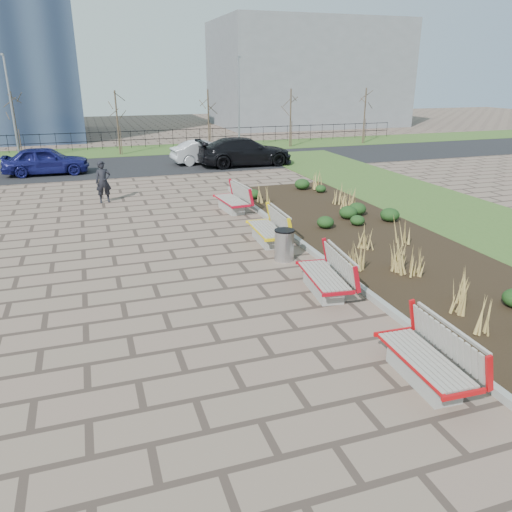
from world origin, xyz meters
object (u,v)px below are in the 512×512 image
object	(u,v)px
bench_d	(231,198)
car_black	(245,152)
bench_a	(425,356)
litter_bin	(284,245)
lamp_west	(12,109)
bench_c	(267,227)
lamp_east	(239,105)
bench_b	(323,273)
car_blue	(46,161)
car_silver	(206,152)
pedestrian	(103,182)

from	to	relation	value
bench_d	car_black	distance (m)	10.18
bench_a	car_black	size ratio (longest dim) A/B	0.38
litter_bin	lamp_west	xyz separation A→B (m)	(-8.94, 21.23, 2.60)
bench_c	lamp_east	xyz separation A→B (m)	(5.00, 19.58, 2.54)
lamp_west	car_black	bearing A→B (deg)	-25.53
bench_b	car_blue	size ratio (longest dim) A/B	0.49
litter_bin	car_silver	world-z (taller)	car_silver
bench_c	car_black	size ratio (longest dim) A/B	0.38
bench_c	pedestrian	size ratio (longest dim) A/B	1.23
bench_a	bench_b	size ratio (longest dim) A/B	1.00
bench_a	litter_bin	xyz separation A→B (m)	(-0.06, 6.33, -0.06)
litter_bin	bench_d	bearing A→B (deg)	89.38
bench_c	litter_bin	distance (m)	1.65
bench_b	lamp_east	xyz separation A→B (m)	(5.00, 23.63, 2.54)
litter_bin	car_blue	world-z (taller)	car_blue
car_silver	lamp_east	xyz separation A→B (m)	(3.43, 4.56, 2.35)
bench_b	bench_d	world-z (taller)	same
bench_b	car_black	distance (m)	17.99
bench_a	car_blue	bearing A→B (deg)	110.03
bench_b	bench_d	size ratio (longest dim) A/B	1.00
bench_a	car_silver	xyz separation A→B (m)	(1.57, 23.00, 0.19)
bench_a	bench_c	world-z (taller)	same
car_black	lamp_east	bearing A→B (deg)	-13.29
car_blue	bench_c	bearing A→B (deg)	-151.93
bench_d	lamp_west	size ratio (longest dim) A/B	0.35
bench_a	bench_c	distance (m)	7.98
bench_b	bench_c	world-z (taller)	same
lamp_west	bench_a	bearing A→B (deg)	-71.92
litter_bin	lamp_west	distance (m)	23.18
bench_b	litter_bin	distance (m)	2.40
bench_c	pedestrian	distance (m)	8.43
bench_d	car_blue	bearing A→B (deg)	120.01
pedestrian	lamp_west	distance (m)	13.44
bench_a	lamp_west	xyz separation A→B (m)	(-9.00, 27.56, 2.54)
bench_c	lamp_west	xyz separation A→B (m)	(-9.00, 19.58, 2.54)
bench_a	bench_d	world-z (taller)	same
car_black	bench_d	bearing A→B (deg)	159.94
bench_a	pedestrian	xyz separation A→B (m)	(-4.57, 15.06, 0.35)
car_blue	car_black	world-z (taller)	car_black
car_blue	pedestrian	bearing A→B (deg)	-158.80
car_blue	lamp_west	bearing A→B (deg)	20.53
bench_b	bench_c	distance (m)	4.05
bench_d	litter_bin	distance (m)	5.70
pedestrian	car_silver	size ratio (longest dim) A/B	0.42
car_silver	lamp_east	world-z (taller)	lamp_east
car_silver	car_black	xyz separation A→B (m)	(1.97, -1.43, 0.13)
lamp_east	car_blue	bearing A→B (deg)	-156.38
bench_b	car_blue	xyz separation A→B (m)	(-7.16, 18.31, 0.25)
bench_d	litter_bin	world-z (taller)	bench_d
bench_c	car_blue	size ratio (longest dim) A/B	0.49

